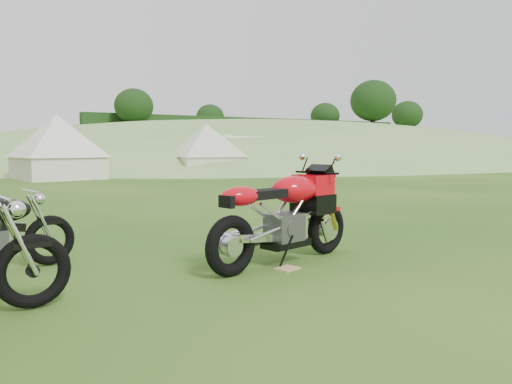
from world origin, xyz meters
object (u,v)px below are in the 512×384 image
plywood_board (287,268)px  tent_right (207,149)px  sport_motorcycle (283,209)px  caravan (252,153)px  tent_left (57,147)px

plywood_board → tent_right: bearing=67.5°
sport_motorcycle → tent_right: size_ratio=0.74×
tent_right → caravan: 5.10m
tent_left → caravan: 11.41m
plywood_board → caravan: (11.61, 20.54, 0.99)m
sport_motorcycle → tent_left: (0.39, 17.70, 0.69)m
plywood_board → tent_right: 19.24m
caravan → tent_left: bearing=-160.0°
sport_motorcycle → caravan: (11.50, 20.29, 0.35)m
tent_left → plywood_board: bearing=-101.9°
sport_motorcycle → tent_right: bearing=54.2°
sport_motorcycle → caravan: bearing=47.2°
tent_left → sport_motorcycle: bearing=-101.6°
sport_motorcycle → plywood_board: sport_motorcycle is taller
sport_motorcycle → caravan: size_ratio=0.51×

